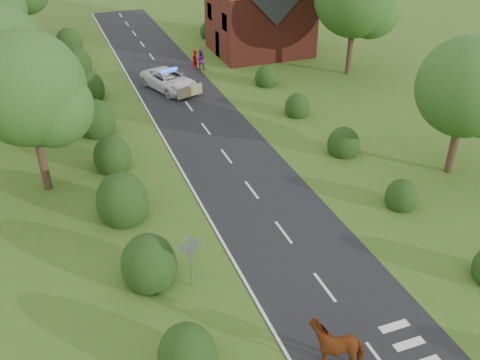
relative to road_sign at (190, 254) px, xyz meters
name	(u,v)px	position (x,y,z in m)	size (l,w,h in m)	color
ground	(325,288)	(5.00, -2.00, -1.65)	(120.00, 120.00, 0.00)	#34651F
road	(211,135)	(5.00, 13.00, -1.64)	(6.00, 70.00, 0.02)	black
road_markings	(196,154)	(3.40, 10.93, -1.63)	(4.96, 70.00, 0.01)	white
hedgerow_left	(114,167)	(-1.51, 9.69, -0.91)	(2.75, 50.41, 3.00)	black
hedgerow_right	(333,136)	(11.60, 9.21, -1.10)	(2.10, 45.78, 2.10)	black
tree_left_a	(34,94)	(-4.75, 9.86, 3.69)	(5.74, 5.60, 8.38)	#332316
tree_left_b	(2,55)	(-6.25, 17.86, 3.39)	(5.74, 5.60, 8.07)	#332316
tree_right_a	(472,91)	(16.23, 3.87, 3.09)	(5.33, 5.20, 7.56)	#332316
road_sign	(190,254)	(0.00, 0.00, 0.00)	(1.06, 0.08, 2.53)	gray
house	(260,9)	(14.49, 28.00, 2.13)	(8.00, 7.40, 9.17)	maroon
cow	(337,345)	(3.55, -5.40, -0.89)	(1.13, 2.14, 1.52)	#5E3411
police_van	(169,80)	(4.56, 21.64, -0.93)	(4.00, 5.74, 1.60)	white
pedestrian_red	(195,60)	(7.67, 25.47, -0.84)	(0.59, 0.39, 1.62)	#9B040B
pedestrian_purple	(201,60)	(8.10, 25.16, -0.81)	(0.82, 0.64, 1.68)	#541561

